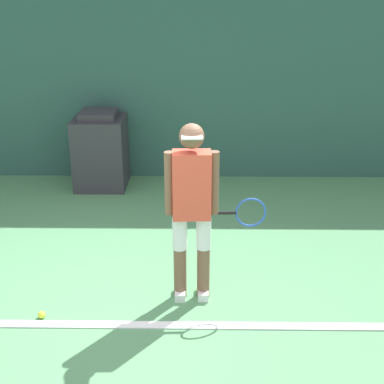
{
  "coord_description": "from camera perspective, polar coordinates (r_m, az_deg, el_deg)",
  "views": [
    {
      "loc": [
        0.61,
        -3.91,
        2.84
      ],
      "look_at": [
        0.54,
        0.7,
        1.0
      ],
      "focal_mm": 50.0,
      "sensor_mm": 36.0,
      "label": 1
    }
  ],
  "objects": [
    {
      "name": "ground_plane",
      "position": [
        4.87,
        -6.7,
        -14.06
      ],
      "size": [
        24.0,
        24.0,
        0.0
      ],
      "primitive_type": "plane",
      "color": "#518C5B"
    },
    {
      "name": "tennis_player",
      "position": [
        4.8,
        0.09,
        -1.43
      ],
      "size": [
        0.92,
        0.29,
        1.7
      ],
      "rotation": [
        0.0,
        0.0,
        0.04
      ],
      "color": "brown",
      "rests_on": "ground_plane"
    },
    {
      "name": "covered_chair",
      "position": [
        7.84,
        -9.71,
        4.34
      ],
      "size": [
        0.72,
        0.72,
        1.12
      ],
      "color": "#333338",
      "rests_on": "ground_plane"
    },
    {
      "name": "court_baseline",
      "position": [
        4.88,
        -6.68,
        -13.9
      ],
      "size": [
        21.6,
        0.1,
        0.01
      ],
      "color": "white",
      "rests_on": "ground_plane"
    },
    {
      "name": "tennis_ball",
      "position": [
        5.11,
        -15.74,
        -12.49
      ],
      "size": [
        0.07,
        0.07,
        0.07
      ],
      "color": "#D1E533",
      "rests_on": "ground_plane"
    },
    {
      "name": "back_wall",
      "position": [
        7.98,
        -3.65,
        11.13
      ],
      "size": [
        24.0,
        0.1,
        2.75
      ],
      "color": "#2D564C",
      "rests_on": "ground_plane"
    }
  ]
}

